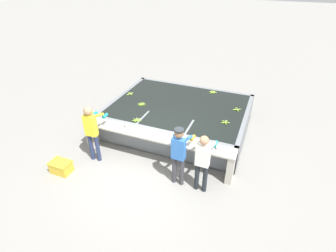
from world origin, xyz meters
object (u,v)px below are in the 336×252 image
Objects in this scene: worker_0 at (92,129)px; banana_bunch_floating_1 at (142,104)px; worker_1 at (179,151)px; banana_bunch_floating_5 at (213,92)px; knife_1 at (217,149)px; banana_bunch_floating_4 at (137,120)px; banana_bunch_floating_3 at (237,109)px; banana_bunch_floating_0 at (130,94)px; crate at (61,167)px; worker_2 at (203,159)px; knife_0 at (125,128)px; banana_bunch_floating_2 at (225,122)px.

worker_0 is 5.97× the size of banana_bunch_floating_1.
worker_1 is 5.72× the size of banana_bunch_floating_5.
banana_bunch_floating_5 reaches higher than knife_1.
knife_1 is (0.78, 0.55, -0.11)m from worker_1.
banana_bunch_floating_1 is at bearing 108.78° from banana_bunch_floating_4.
banana_bunch_floating_3 is 3.10m from banana_bunch_floating_4.
crate is (-0.26, -3.36, -0.71)m from banana_bunch_floating_0.
worker_1 is 3.21m from crate.
worker_1 is 2.93m from banana_bunch_floating_3.
worker_2 is 4.90× the size of knife_0.
worker_0 is 6.26× the size of banana_bunch_floating_0.
banana_bunch_floating_3 is at bearing -44.63° from banana_bunch_floating_5.
knife_0 is (0.66, 0.56, -0.15)m from worker_0.
banana_bunch_floating_0 is 0.95× the size of knife_1.
banana_bunch_floating_1 is 1.08× the size of banana_bunch_floating_3.
banana_bunch_floating_2 and banana_bunch_floating_3 have the same top height.
knife_0 is (-2.51, -1.32, -0.01)m from banana_bunch_floating_2.
banana_bunch_floating_2 is 2.05m from banana_bunch_floating_5.
banana_bunch_floating_2 is at bearing 85.99° from worker_2.
worker_0 is 2.56m from banana_bunch_floating_0.
worker_2 is 5.61× the size of banana_bunch_floating_4.
banana_bunch_floating_4 and banana_bunch_floating_5 have the same top height.
banana_bunch_floating_2 is 1.35m from knife_1.
worker_0 reaches higher than banana_bunch_floating_3.
worker_2 is 0.60m from knife_1.
worker_1 reaches higher than knife_1.
banana_bunch_floating_4 is (1.05, -1.50, -0.00)m from banana_bunch_floating_0.
banana_bunch_floating_0 is 0.95× the size of banana_bunch_floating_1.
worker_0 reaches higher than banana_bunch_floating_1.
knife_1 reaches higher than crate.
banana_bunch_floating_2 is at bearing -101.39° from banana_bunch_floating_3.
knife_1 is 4.07m from crate.
banana_bunch_floating_2 is (3.45, -0.66, -0.00)m from banana_bunch_floating_0.
crate is (-1.00, -2.81, -0.71)m from banana_bunch_floating_1.
banana_bunch_floating_2 is at bearing -10.86° from banana_bunch_floating_0.
banana_bunch_floating_1 reaches higher than knife_0.
banana_bunch_floating_2 is 2.84m from knife_0.
crate is at bearing -165.03° from worker_1.
banana_bunch_floating_4 is at bearing 54.68° from crate.
banana_bunch_floating_5 is (-0.10, 3.77, -0.10)m from worker_1.
banana_bunch_floating_4 reaches higher than knife_1.
knife_0 is (-2.38, 0.58, -0.07)m from worker_2.
crate is (-3.72, -2.69, -0.71)m from banana_bunch_floating_2.
banana_bunch_floating_0 is 0.97× the size of banana_bunch_floating_2.
worker_2 is 3.84m from banana_bunch_floating_5.
worker_2 is 5.61× the size of banana_bunch_floating_1.
worker_1 is 2.84m from banana_bunch_floating_1.
worker_0 is at bearing -102.83° from banana_bunch_floating_1.
banana_bunch_floating_4 is at bearing 168.25° from knife_1.
banana_bunch_floating_4 is (0.32, -0.95, 0.00)m from banana_bunch_floating_1.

